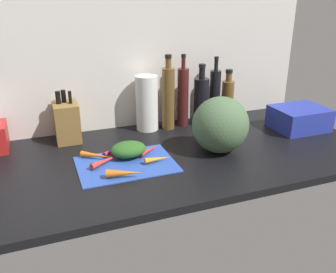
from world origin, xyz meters
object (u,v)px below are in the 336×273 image
carrot_3 (105,161)px  bottle_2 (201,100)px  carrot_1 (118,149)px  carrot_0 (96,155)px  carrot_4 (158,159)px  carrot_5 (125,173)px  winter_squash (220,125)px  bottle_3 (215,95)px  bottle_0 (168,97)px  dish_rack (299,118)px  carrot_2 (149,150)px  carrot_6 (107,160)px  paper_towel_roll (147,103)px  bottle_1 (183,96)px  knife_block (67,122)px  cutting_board (126,164)px  bottle_4 (227,98)px

carrot_3 → bottle_2: bearing=28.7°
carrot_1 → carrot_0: bearing=-161.3°
carrot_4 → carrot_5: size_ratio=0.80×
winter_squash → bottle_3: bottle_3 is taller
carrot_5 → bottle_0: bottle_0 is taller
bottle_0 → dish_rack: (59.43, -23.07, -10.28)cm
bottle_2 → dish_rack: (42.11, -22.93, -7.08)cm
carrot_2 → bottle_0: size_ratio=0.32×
carrot_5 → carrot_6: bearing=104.0°
carrot_2 → carrot_6: size_ratio=0.72×
carrot_3 → paper_towel_roll: bearing=49.7°
carrot_1 → bottle_3: bottle_3 is taller
bottle_0 → dish_rack: size_ratio=1.45×
carrot_3 → carrot_5: 13.70cm
carrot_0 → dish_rack: 99.24cm
bottle_1 → bottle_3: bottle_1 is taller
bottle_0 → bottle_1: bearing=11.5°
carrot_1 → knife_block: (-17.89, 21.76, 7.04)cm
knife_block → dish_rack: (107.26, -24.45, -3.61)cm
winter_squash → bottle_2: bearing=78.3°
carrot_4 → carrot_0: bearing=152.3°
carrot_3 → carrot_5: size_ratio=0.89×
carrot_1 → dish_rack: bearing=-1.7°
carrot_2 → carrot_5: (-14.68, -16.83, 0.31)cm
cutting_board → carrot_1: carrot_1 is taller
carrot_3 → bottle_2: bottle_2 is taller
carrot_2 → carrot_3: size_ratio=0.98×
carrot_2 → dish_rack: (77.61, 3.10, 3.33)cm
carrot_0 → knife_block: size_ratio=0.57×
cutting_board → paper_towel_roll: bearing=60.4°
carrot_3 → knife_block: (-10.26, 31.51, 6.95)cm
bottle_2 → knife_block: bearing=178.7°
carrot_0 → carrot_5: bearing=-70.3°
knife_block → bottle_1: (56.14, 0.32, 5.88)cm
bottle_2 → dish_rack: bottle_2 is taller
winter_squash → dish_rack: size_ratio=0.96×
carrot_1 → bottle_0: bearing=34.3°
carrot_2 → bottle_0: (18.18, 26.17, 13.62)cm
carrot_1 → carrot_3: bearing=-128.1°
carrot_0 → paper_towel_roll: 41.09cm
paper_towel_roll → bottle_3: bottle_3 is taller
winter_squash → knife_block: (-58.29, 34.61, -2.82)cm
bottle_2 → winter_squash: bearing=-101.7°
cutting_board → winter_squash: 41.67cm
bottle_1 → dish_rack: bottle_1 is taller
carrot_6 → carrot_2: bearing=9.4°
carrot_6 → bottle_3: bearing=27.0°
cutting_board → knife_block: 39.06cm
carrot_4 → carrot_6: 19.60cm
bottle_2 → bottle_4: (16.89, 3.37, -1.51)cm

